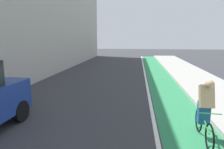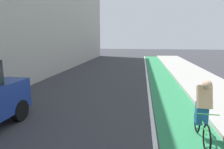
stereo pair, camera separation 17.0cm
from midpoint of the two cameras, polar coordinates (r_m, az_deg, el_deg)
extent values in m
plane|color=#38383D|center=(9.35, -3.77, -5.68)|extent=(79.74, 79.74, 0.00)
cube|color=#2D8451|center=(11.21, 14.09, -3.28)|extent=(1.60, 36.25, 0.00)
cube|color=white|center=(11.13, 9.49, -3.19)|extent=(0.12, 36.25, 0.00)
cube|color=#A8A59E|center=(11.67, 24.93, -3.06)|extent=(2.81, 36.25, 0.14)
cylinder|color=black|center=(7.01, -25.17, -9.34)|extent=(0.24, 0.66, 0.66)
torus|color=black|center=(5.26, 25.03, -15.94)|extent=(0.08, 0.66, 0.66)
torus|color=black|center=(6.19, 22.58, -11.74)|extent=(0.08, 0.66, 0.66)
cylinder|color=#338C3F|center=(5.64, 23.86, -11.62)|extent=(0.09, 0.96, 0.33)
cylinder|color=#338C3F|center=(5.78, 23.49, -10.21)|extent=(0.04, 0.12, 0.55)
cylinder|color=#338C3F|center=(5.12, 25.28, -9.99)|extent=(0.48, 0.05, 0.02)
cube|color=#1E598C|center=(5.68, 23.72, -9.82)|extent=(0.29, 0.25, 0.56)
cube|color=tan|center=(5.43, 24.38, -5.70)|extent=(0.34, 0.42, 0.60)
sphere|color=tan|center=(5.20, 25.06, -2.55)|extent=(0.22, 0.22, 0.22)
cube|color=#4C7247|center=(5.54, 24.09, -5.15)|extent=(0.27, 0.29, 0.39)
camera|label=1|loc=(0.08, -90.58, -0.10)|focal=32.30mm
camera|label=2|loc=(0.08, 89.42, 0.10)|focal=32.30mm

